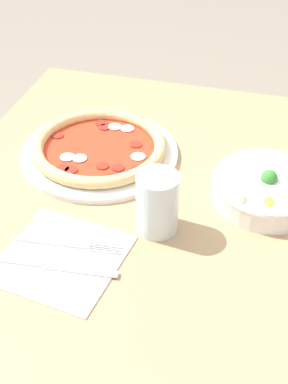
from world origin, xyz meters
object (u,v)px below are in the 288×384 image
Objects in this scene: pizza at (99,149)px; fork at (67,245)px; knife at (50,266)px; glass at (157,203)px; bowl at (268,187)px.

pizza is 0.29m from fork.
fork is 0.93× the size of knife.
pizza is 0.34m from knife.
glass is (0.19, 0.18, 0.04)m from pizza.
knife is (0.34, 0.03, -0.01)m from pizza.
fork is (0.28, 0.04, -0.01)m from pizza.
bowl is at bearing 34.81° from knife.
fork is at bearing 76.90° from knife.
glass is at bearing 42.49° from pizza.
knife is at bearing -103.10° from fork.
glass is at bearing 27.27° from fork.
knife is (0.06, -0.01, -0.00)m from fork.
bowl is (0.06, 0.36, 0.01)m from pizza.
bowl reaches higher than knife.
pizza is 1.71× the size of fork.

